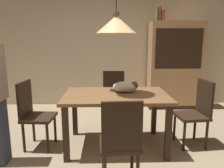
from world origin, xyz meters
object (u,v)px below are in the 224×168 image
object	(u,v)px
dining_table	(116,101)
chair_far_back	(114,95)
chair_near_front	(121,140)
book_red_tall	(159,14)
book_brown_thick	(162,16)
hutch_bookcase	(174,67)
chair_left_side	(33,112)
book_green_slim	(156,15)
pendant_lamp	(116,24)
cat_sleeping	(126,87)
chair_right_side	(197,110)

from	to	relation	value
dining_table	chair_far_back	bearing A→B (deg)	89.84
chair_near_front	book_red_tall	size ratio (longest dim) A/B	3.32
chair_far_back	book_brown_thick	size ratio (longest dim) A/B	3.88
book_red_tall	hutch_bookcase	bearing A→B (deg)	-0.22
chair_left_side	book_green_slim	bearing A→B (deg)	41.26
chair_left_side	pendant_lamp	xyz separation A→B (m)	(1.13, -0.01, 1.15)
dining_table	pendant_lamp	xyz separation A→B (m)	(0.00, 0.00, 1.01)
chair_left_side	book_green_slim	distance (m)	3.10
chair_left_side	book_brown_thick	size ratio (longest dim) A/B	3.88
chair_near_front	hutch_bookcase	bearing A→B (deg)	63.20
hutch_bookcase	cat_sleeping	bearing A→B (deg)	-125.75
dining_table	chair_left_side	bearing A→B (deg)	179.67
chair_far_back	cat_sleeping	size ratio (longest dim) A/B	2.38
dining_table	cat_sleeping	bearing A→B (deg)	38.74
cat_sleeping	book_brown_thick	size ratio (longest dim) A/B	1.63
chair_near_front	cat_sleeping	distance (m)	1.05
chair_far_back	book_brown_thick	world-z (taller)	book_brown_thick
dining_table	pendant_lamp	size ratio (longest dim) A/B	1.08
chair_far_back	book_green_slim	world-z (taller)	book_green_slim
chair_left_side	pendant_lamp	size ratio (longest dim) A/B	0.72
chair_far_back	chair_near_front	world-z (taller)	same
chair_right_side	hutch_bookcase	bearing A→B (deg)	82.67
chair_left_side	book_brown_thick	distance (m)	3.17
cat_sleeping	book_red_tall	world-z (taller)	book_red_tall
chair_far_back	book_green_slim	xyz separation A→B (m)	(0.92, 0.93, 1.47)
hutch_bookcase	book_brown_thick	world-z (taller)	book_brown_thick
pendant_lamp	book_green_slim	distance (m)	2.05
dining_table	chair_near_front	distance (m)	0.89
chair_far_back	book_red_tall	bearing A→B (deg)	43.73
dining_table	book_brown_thick	distance (m)	2.46
cat_sleeping	book_green_slim	distance (m)	2.19
book_red_tall	dining_table	bearing A→B (deg)	-118.30
chair_right_side	hutch_bookcase	size ratio (longest dim) A/B	0.50
cat_sleeping	chair_right_side	bearing A→B (deg)	-6.18
pendant_lamp	hutch_bookcase	xyz separation A→B (m)	(1.36, 1.80, -0.77)
pendant_lamp	book_brown_thick	distance (m)	2.10
chair_left_side	chair_far_back	size ratio (longest dim) A/B	1.00
hutch_bookcase	chair_left_side	bearing A→B (deg)	-144.14
chair_right_side	book_brown_thick	xyz separation A→B (m)	(-0.09, 1.80, 1.45)
chair_left_side	book_green_slim	size ratio (longest dim) A/B	3.58
dining_table	book_red_tall	world-z (taller)	book_red_tall
hutch_bookcase	book_brown_thick	xyz separation A→B (m)	(-0.32, 0.00, 1.07)
pendant_lamp	hutch_bookcase	bearing A→B (deg)	53.01
chair_left_side	cat_sleeping	xyz separation A→B (m)	(1.27, 0.11, 0.32)
chair_right_side	chair_left_side	distance (m)	2.26
dining_table	chair_far_back	size ratio (longest dim) A/B	1.51
chair_left_side	cat_sleeping	bearing A→B (deg)	4.84
cat_sleeping	hutch_bookcase	world-z (taller)	hutch_bookcase
chair_right_side	book_green_slim	size ratio (longest dim) A/B	3.58
pendant_lamp	hutch_bookcase	distance (m)	2.39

